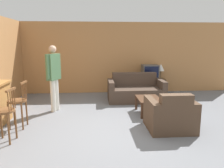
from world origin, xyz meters
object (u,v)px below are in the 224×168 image
at_px(bar_chair_near, 5,114).
at_px(table_lamp, 161,68).
at_px(tv, 150,72).
at_px(tv_unit, 149,86).
at_px(armchair_near, 170,116).
at_px(bar_chair_mid, 18,104).
at_px(couch_far, 136,91).
at_px(book_on_table, 152,99).
at_px(person_by_window, 54,74).
at_px(coffee_table, 149,101).

relative_size(bar_chair_near, table_lamp, 1.88).
bearing_deg(tv, tv_unit, 90.00).
relative_size(bar_chair_near, armchair_near, 1.07).
relative_size(bar_chair_mid, couch_far, 0.58).
height_order(bar_chair_near, book_on_table, bar_chair_near).
xyz_separation_m(bar_chair_near, bar_chair_mid, (0.00, 0.72, 0.00)).
distance_m(couch_far, person_by_window, 2.69).
distance_m(tv, table_lamp, 0.42).
bearing_deg(armchair_near, coffee_table, 99.96).
relative_size(coffee_table, tv_unit, 0.78).
relative_size(bar_chair_near, couch_far, 0.58).
height_order(coffee_table, tv_unit, tv_unit).
distance_m(bar_chair_near, tv, 5.24).
distance_m(coffee_table, book_on_table, 0.17).
bearing_deg(couch_far, person_by_window, -158.94).
height_order(book_on_table, person_by_window, person_by_window).
bearing_deg(bar_chair_near, bar_chair_mid, 90.00).
relative_size(bar_chair_mid, person_by_window, 0.58).
height_order(couch_far, table_lamp, table_lamp).
xyz_separation_m(bar_chair_near, tv_unit, (3.69, 3.72, -0.27)).
bearing_deg(bar_chair_mid, couch_far, 34.80).
bearing_deg(person_by_window, book_on_table, -12.66).
bearing_deg(bar_chair_near, armchair_near, 5.78).
bearing_deg(table_lamp, tv, -179.56).
height_order(coffee_table, book_on_table, book_on_table).
xyz_separation_m(table_lamp, person_by_window, (-3.50, -1.84, 0.07)).
relative_size(coffee_table, table_lamp, 1.55).
distance_m(bar_chair_mid, person_by_window, 1.38).
height_order(tv_unit, person_by_window, person_by_window).
bearing_deg(armchair_near, tv, 83.44).
height_order(tv, table_lamp, table_lamp).
bearing_deg(tv, table_lamp, 0.44).
relative_size(couch_far, person_by_window, 1.00).
distance_m(coffee_table, tv, 2.38).
xyz_separation_m(tv, person_by_window, (-3.11, -1.84, 0.21)).
height_order(coffee_table, tv, tv).
height_order(armchair_near, tv, tv).
bearing_deg(coffee_table, armchair_near, -80.04).
bearing_deg(tv, bar_chair_near, -134.82).
bearing_deg(bar_chair_mid, person_by_window, 63.13).
xyz_separation_m(bar_chair_mid, table_lamp, (4.09, 3.00, 0.41)).
xyz_separation_m(armchair_near, coffee_table, (-0.20, 1.12, 0.04)).
bearing_deg(tv_unit, book_on_table, -102.80).
distance_m(bar_chair_near, bar_chair_mid, 0.72).
relative_size(tv, book_on_table, 3.27).
distance_m(tv, book_on_table, 2.50).
bearing_deg(person_by_window, table_lamp, 27.74).
relative_size(coffee_table, tv, 1.50).
distance_m(bar_chair_mid, table_lamp, 5.09).
relative_size(bar_chair_near, book_on_table, 5.93).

